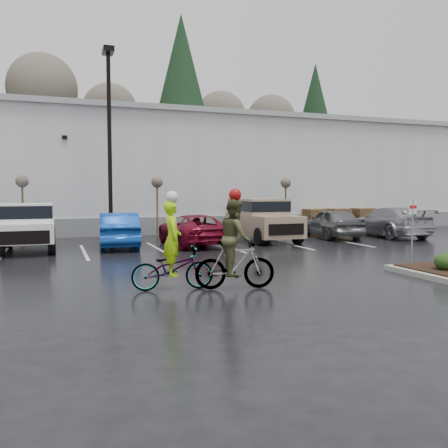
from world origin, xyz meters
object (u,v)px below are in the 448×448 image
object	(u,v)px
sapling_west	(22,185)
sapling_mid	(157,185)
suv_tan	(263,220)
pallet_stack_a	(314,220)
car_far_silver	(389,222)
sapling_east	(286,186)
car_blue	(119,230)
pickup_white	(28,226)
car_grey	(332,223)
cyclist_olive	(235,253)
car_red	(193,230)
cyclist_hivis	(172,260)
lamppost	(109,123)
pallet_stack_b	(338,219)
fire_lane_sign	(412,225)
pallet_stack_c	(362,219)

from	to	relation	value
sapling_west	sapling_mid	distance (m)	6.50
suv_tan	pallet_stack_a	bearing A→B (deg)	38.71
sapling_west	car_far_silver	world-z (taller)	sapling_west
sapling_east	car_blue	bearing A→B (deg)	-159.87
pickup_white	car_grey	xyz separation A→B (m)	(14.63, 0.16, -0.21)
pallet_stack_a	sapling_west	bearing A→B (deg)	-176.53
car_blue	sapling_west	bearing A→B (deg)	-37.41
sapling_west	cyclist_olive	world-z (taller)	sapling_west
sapling_mid	car_far_silver	xyz separation A→B (m)	(11.74, -3.77, -1.94)
car_red	cyclist_hivis	bearing A→B (deg)	68.87
sapling_east	lamppost	bearing A→B (deg)	-174.29
pallet_stack_b	pickup_white	size ratio (longest dim) A/B	0.26
fire_lane_sign	pickup_white	xyz separation A→B (m)	(-11.41, 9.36, -0.43)
sapling_mid	car_far_silver	size ratio (longest dim) A/B	0.59
pickup_white	suv_tan	size ratio (longest dim) A/B	1.02
sapling_mid	suv_tan	size ratio (longest dim) A/B	0.63
lamppost	sapling_mid	xyz separation A→B (m)	(2.50, 1.00, -2.96)
car_blue	sapling_mid	bearing A→B (deg)	-119.27
pickup_white	car_far_silver	distance (m)	17.85
lamppost	pickup_white	size ratio (longest dim) A/B	1.77
fire_lane_sign	cyclist_hivis	distance (m)	7.71
pickup_white	lamppost	bearing A→B (deg)	34.09
lamppost	sapling_east	xyz separation A→B (m)	(10.00, 1.00, -2.96)
pallet_stack_c	car_red	bearing A→B (deg)	-158.39
car_red	suv_tan	world-z (taller)	suv_tan
suv_tan	car_blue	bearing A→B (deg)	-177.84
sapling_west	pallet_stack_a	size ratio (longest dim) A/B	2.37
pickup_white	car_blue	xyz separation A→B (m)	(3.64, -0.21, -0.23)
pallet_stack_b	car_far_silver	xyz separation A→B (m)	(0.04, -4.77, 0.11)
car_red	cyclist_olive	xyz separation A→B (m)	(-1.68, -9.60, 0.21)
pallet_stack_a	car_blue	xyz separation A→B (m)	(-12.47, -4.65, 0.08)
suv_tan	car_far_silver	size ratio (longest dim) A/B	0.94
suv_tan	car_grey	world-z (taller)	suv_tan
car_blue	car_red	size ratio (longest dim) A/B	0.92
sapling_mid	sapling_east	size ratio (longest dim) A/B	1.00
pallet_stack_a	car_blue	distance (m)	13.31
sapling_mid	car_red	bearing A→B (deg)	-78.81
car_far_silver	car_red	bearing A→B (deg)	5.86
car_grey	lamppost	bearing A→B (deg)	-4.16
pickup_white	car_blue	distance (m)	3.65
sapling_west	car_red	size ratio (longest dim) A/B	0.64
fire_lane_sign	car_red	size ratio (longest dim) A/B	0.44
car_grey	pallet_stack_a	bearing A→B (deg)	-101.48
pallet_stack_a	pallet_stack_c	distance (m)	3.50
pallet_stack_c	cyclist_hivis	xyz separation A→B (m)	(-15.87, -14.20, 0.08)
cyclist_hivis	cyclist_olive	bearing A→B (deg)	-99.68
sapling_east	suv_tan	distance (m)	4.82
pallet_stack_c	car_far_silver	xyz separation A→B (m)	(-1.76, -4.77, 0.11)
cyclist_olive	pickup_white	bearing A→B (deg)	38.29
pallet_stack_c	pallet_stack_b	bearing A→B (deg)	180.00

